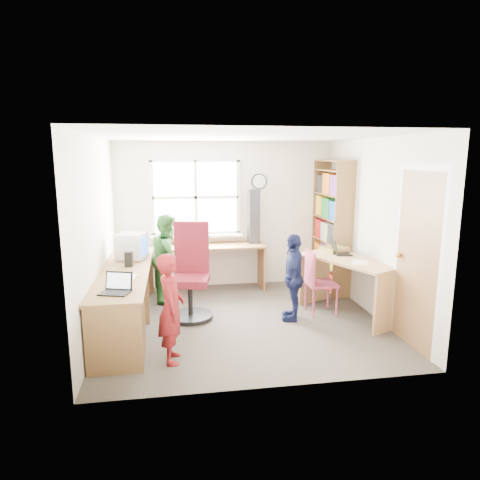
{
  "coord_description": "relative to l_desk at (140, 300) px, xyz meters",
  "views": [
    {
      "loc": [
        -0.9,
        -5.31,
        2.14
      ],
      "look_at": [
        0.0,
        0.25,
        1.05
      ],
      "focal_mm": 32.0,
      "sensor_mm": 36.0,
      "label": 1
    }
  ],
  "objects": [
    {
      "name": "wooden_chair",
      "position": [
        2.36,
        0.4,
        0.03
      ],
      "size": [
        0.39,
        0.39,
        0.89
      ],
      "rotation": [
        0.0,
        0.0,
        0.0
      ],
      "color": "#B33B55",
      "rests_on": "ground"
    },
    {
      "name": "laptop_left",
      "position": [
        -0.18,
        -0.58,
        0.34
      ],
      "size": [
        0.36,
        0.33,
        0.2
      ],
      "rotation": [
        0.0,
        0.0,
        -0.31
      ],
      "color": "black",
      "rests_on": "l_desk"
    },
    {
      "name": "right_desk",
      "position": [
        2.77,
        0.26,
        0.12
      ],
      "size": [
        1.16,
        1.52,
        0.8
      ],
      "rotation": [
        0.0,
        0.0,
        0.44
      ],
      "color": "tan",
      "rests_on": "ground"
    },
    {
      "name": "cd_tower",
      "position": [
        1.74,
        1.78,
        0.74
      ],
      "size": [
        0.18,
        0.16,
        0.88
      ],
      "rotation": [
        0.0,
        0.0,
        0.04
      ],
      "color": "black",
      "rests_on": "l_desk"
    },
    {
      "name": "crt_monitor",
      "position": [
        -0.15,
        0.91,
        0.48
      ],
      "size": [
        0.45,
        0.43,
        0.36
      ],
      "rotation": [
        0.0,
        0.0,
        -0.32
      ],
      "color": "silver",
      "rests_on": "l_desk"
    },
    {
      "name": "speaker_a",
      "position": [
        -0.15,
        0.51,
        0.39
      ],
      "size": [
        0.11,
        0.11,
        0.19
      ],
      "rotation": [
        0.0,
        0.0,
        -0.12
      ],
      "color": "black",
      "rests_on": "l_desk"
    },
    {
      "name": "speaker_b",
      "position": [
        -0.16,
        1.11,
        0.39
      ],
      "size": [
        0.1,
        0.1,
        0.19
      ],
      "rotation": [
        0.0,
        0.0,
        -0.08
      ],
      "color": "black",
      "rests_on": "l_desk"
    },
    {
      "name": "l_desk",
      "position": [
        0.0,
        0.0,
        0.0
      ],
      "size": [
        2.38,
        2.95,
        0.75
      ],
      "color": "brown",
      "rests_on": "ground"
    },
    {
      "name": "person_navy",
      "position": [
        1.98,
        0.25,
        0.13
      ],
      "size": [
        0.46,
        0.73,
        1.17
      ],
      "primitive_type": "imported",
      "rotation": [
        0.0,
        0.0,
        -1.85
      ],
      "color": "#151B43",
      "rests_on": "ground"
    },
    {
      "name": "bookshelf",
      "position": [
        2.96,
        1.47,
        0.55
      ],
      "size": [
        0.3,
        1.02,
        2.1
      ],
      "color": "brown",
      "rests_on": "ground"
    },
    {
      "name": "paper_a",
      "position": [
        -0.14,
        -0.02,
        0.3
      ],
      "size": [
        0.24,
        0.32,
        0.0
      ],
      "rotation": [
        0.0,
        0.0,
        -0.13
      ],
      "color": "silver",
      "rests_on": "l_desk"
    },
    {
      "name": "room",
      "position": [
        1.32,
        0.38,
        0.76
      ],
      "size": [
        3.64,
        3.44,
        2.44
      ],
      "color": "#3F3931",
      "rests_on": "ground"
    },
    {
      "name": "game_box",
      "position": [
        2.74,
        0.76,
        0.37
      ],
      "size": [
        0.41,
        0.41,
        0.06
      ],
      "rotation": [
        0.0,
        0.0,
        0.33
      ],
      "color": "red",
      "rests_on": "right_desk"
    },
    {
      "name": "potted_plant",
      "position": [
        0.6,
        1.69,
        0.46
      ],
      "size": [
        0.19,
        0.16,
        0.32
      ],
      "primitive_type": "imported",
      "rotation": [
        0.0,
        0.0,
        0.12
      ],
      "color": "#2D7130",
      "rests_on": "l_desk"
    },
    {
      "name": "swivel_chair",
      "position": [
        0.64,
        0.57,
        0.1
      ],
      "size": [
        0.69,
        0.69,
        1.29
      ],
      "rotation": [
        0.0,
        0.0,
        -0.18
      ],
      "color": "black",
      "rests_on": "ground"
    },
    {
      "name": "person_red",
      "position": [
        0.37,
        -0.72,
        0.13
      ],
      "size": [
        0.29,
        0.43,
        1.18
      ],
      "primitive_type": "imported",
      "rotation": [
        0.0,
        0.0,
        1.55
      ],
      "color": "maroon",
      "rests_on": "ground"
    },
    {
      "name": "person_green",
      "position": [
        0.34,
        1.31,
        0.2
      ],
      "size": [
        0.56,
        0.69,
        1.32
      ],
      "primitive_type": "imported",
      "rotation": [
        0.0,
        0.0,
        1.47
      ],
      "color": "#2A6B2B",
      "rests_on": "ground"
    },
    {
      "name": "paper_b",
      "position": [
        2.81,
        0.06,
        0.34
      ],
      "size": [
        0.3,
        0.33,
        0.0
      ],
      "rotation": [
        0.0,
        0.0,
        -0.54
      ],
      "color": "silver",
      "rests_on": "right_desk"
    },
    {
      "name": "laptop_right",
      "position": [
        2.73,
        0.58,
        0.39
      ],
      "size": [
        0.3,
        0.35,
        0.21
      ],
      "rotation": [
        0.0,
        0.0,
        1.42
      ],
      "color": "black",
      "rests_on": "right_desk"
    }
  ]
}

